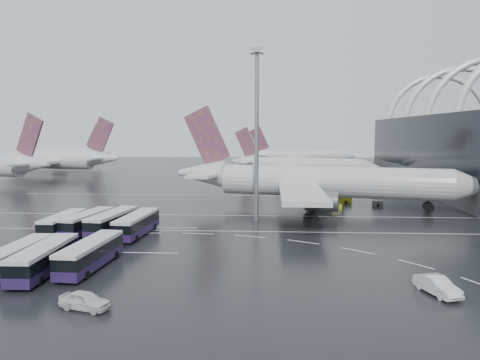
# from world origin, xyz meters

# --- Properties ---
(ground) EXTENTS (420.00, 420.00, 0.00)m
(ground) POSITION_xyz_m (0.00, 0.00, 0.00)
(ground) COLOR black
(ground) RESTS_ON ground
(lane_marking_near) EXTENTS (120.00, 0.25, 0.01)m
(lane_marking_near) POSITION_xyz_m (0.00, -2.00, 0.01)
(lane_marking_near) COLOR silver
(lane_marking_near) RESTS_ON ground
(lane_marking_mid) EXTENTS (120.00, 0.25, 0.01)m
(lane_marking_mid) POSITION_xyz_m (0.00, 12.00, 0.01)
(lane_marking_mid) COLOR silver
(lane_marking_mid) RESTS_ON ground
(lane_marking_far) EXTENTS (120.00, 0.25, 0.01)m
(lane_marking_far) POSITION_xyz_m (0.00, 40.00, 0.01)
(lane_marking_far) COLOR silver
(lane_marking_far) RESTS_ON ground
(bus_bay_line_south) EXTENTS (28.00, 0.25, 0.01)m
(bus_bay_line_south) POSITION_xyz_m (-24.00, -16.00, 0.01)
(bus_bay_line_south) COLOR silver
(bus_bay_line_south) RESTS_ON ground
(bus_bay_line_north) EXTENTS (28.00, 0.25, 0.01)m
(bus_bay_line_north) POSITION_xyz_m (-24.00, 0.00, 0.01)
(bus_bay_line_north) COLOR silver
(bus_bay_line_north) RESTS_ON ground
(airliner_main) EXTENTS (63.23, 54.58, 21.55)m
(airliner_main) POSITION_xyz_m (11.77, 21.49, 5.40)
(airliner_main) COLOR silver
(airliner_main) RESTS_ON ground
(airliner_gate_b) EXTENTS (49.26, 43.72, 17.46)m
(airliner_gate_b) POSITION_xyz_m (12.17, 81.63, 4.37)
(airliner_gate_b) COLOR silver
(airliner_gate_b) RESTS_ON ground
(airliner_gate_c) EXTENTS (50.30, 45.64, 18.01)m
(airliner_gate_c) POSITION_xyz_m (16.28, 134.10, 4.50)
(airliner_gate_c) COLOR silver
(airliner_gate_c) RESTS_ON ground
(jet_remote_mid) EXTENTS (48.35, 39.06, 21.03)m
(jet_remote_mid) POSITION_xyz_m (-73.54, 88.75, 5.43)
(jet_remote_mid) COLOR silver
(jet_remote_mid) RESTS_ON ground
(jet_remote_far) EXTENTS (42.88, 35.00, 19.50)m
(jet_remote_far) POSITION_xyz_m (-90.42, 127.84, 5.03)
(jet_remote_far) COLOR silver
(jet_remote_far) RESTS_ON ground
(bus_row_near_a) EXTENTS (3.08, 12.18, 2.99)m
(bus_row_near_a) POSITION_xyz_m (-30.39, -5.11, 1.64)
(bus_row_near_a) COLOR #24133D
(bus_row_near_a) RESTS_ON ground
(bus_row_near_b) EXTENTS (4.77, 13.05, 3.14)m
(bus_row_near_b) POSITION_xyz_m (-26.87, -4.17, 1.73)
(bus_row_near_b) COLOR #24133D
(bus_row_near_b) RESTS_ON ground
(bus_row_near_c) EXTENTS (4.75, 13.61, 3.28)m
(bus_row_near_c) POSITION_xyz_m (-22.78, -4.16, 1.80)
(bus_row_near_c) COLOR #24133D
(bus_row_near_c) RESTS_ON ground
(bus_row_near_d) EXTENTS (3.98, 13.40, 3.25)m
(bus_row_near_d) POSITION_xyz_m (-18.45, -5.75, 1.79)
(bus_row_near_d) COLOR #24133D
(bus_row_near_d) RESTS_ON ground
(bus_row_far_a) EXTENTS (2.99, 12.05, 2.96)m
(bus_row_far_a) POSITION_xyz_m (-27.07, -24.26, 1.63)
(bus_row_far_a) COLOR #24133D
(bus_row_far_a) RESTS_ON ground
(bus_row_far_b) EXTENTS (3.40, 13.09, 3.20)m
(bus_row_far_b) POSITION_xyz_m (-23.43, -25.55, 1.76)
(bus_row_far_b) COLOR #24133D
(bus_row_far_b) RESTS_ON ground
(bus_row_far_c) EXTENTS (3.76, 13.14, 3.19)m
(bus_row_far_c) POSITION_xyz_m (-19.00, -23.23, 1.76)
(bus_row_far_c) COLOR #24133D
(bus_row_far_c) RESTS_ON ground
(van_curve_b) EXTENTS (5.19, 3.25, 1.65)m
(van_curve_b) POSITION_xyz_m (-14.76, -35.69, 0.82)
(van_curve_b) COLOR white
(van_curve_b) RESTS_ON ground
(van_curve_c) EXTENTS (3.51, 5.75, 1.79)m
(van_curve_c) POSITION_xyz_m (18.30, -29.87, 0.89)
(van_curve_c) COLOR white
(van_curve_c) RESTS_ON ground
(floodlight_mast) EXTENTS (2.32, 2.32, 30.30)m
(floodlight_mast) POSITION_xyz_m (-0.37, 7.49, 19.06)
(floodlight_mast) COLOR gray
(floodlight_mast) RESTS_ON ground
(gse_cart_belly_a) EXTENTS (1.96, 1.16, 1.07)m
(gse_cart_belly_a) POSITION_xyz_m (15.84, 20.44, 0.53)
(gse_cart_belly_a) COLOR #B4B218
(gse_cart_belly_a) RESTS_ON ground
(gse_cart_belly_b) EXTENTS (2.09, 1.23, 1.14)m
(gse_cart_belly_b) POSITION_xyz_m (25.21, 25.26, 0.57)
(gse_cart_belly_b) COLOR slate
(gse_cart_belly_b) RESTS_ON ground
(gse_cart_belly_e) EXTENTS (2.51, 1.49, 1.37)m
(gse_cart_belly_e) POSITION_xyz_m (19.01, 28.81, 0.69)
(gse_cart_belly_e) COLOR #B4B218
(gse_cart_belly_e) RESTS_ON ground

